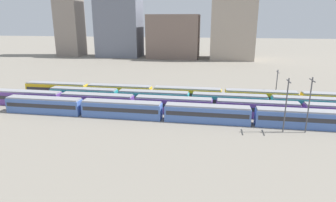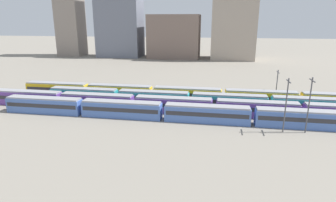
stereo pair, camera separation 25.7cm
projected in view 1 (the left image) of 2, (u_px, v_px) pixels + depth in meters
The scene contains 12 objects.
ground_plane at pixel (78, 104), 74.12m from camera, with size 600.00×600.00×0.00m, color gray.
train_track_0 at pixel (163, 111), 62.33m from camera, with size 74.70×3.06×3.75m.
train_track_1 at pixel (173, 105), 67.02m from camera, with size 93.60×3.06×3.75m.
train_track_2 at pixel (229, 101), 69.87m from camera, with size 93.60×3.06×3.75m.
train_track_3 at pixel (187, 94), 76.54m from camera, with size 93.60×3.06×3.75m.
catenary_pole_0 at pixel (309, 103), 53.98m from camera, with size 0.24×3.20×10.94m.
catenary_pole_1 at pixel (277, 84), 74.87m from camera, with size 0.24×3.20×8.69m.
catenary_pole_2 at pixel (286, 103), 54.33m from camera, with size 0.24×3.20×10.70m.
distant_building_0 at pixel (69, 13), 169.84m from camera, with size 14.02×12.97×50.69m, color gray.
distant_building_1 at pixel (119, 16), 165.44m from camera, with size 25.11×16.70×46.39m, color slate.
distant_building_2 at pixel (174, 36), 163.29m from camera, with size 28.59×19.72×24.07m, color #7A665B.
distant_building_3 at pixel (234, 9), 153.98m from camera, with size 23.18×21.05×53.77m, color #A89989.
Camera 1 is at (34.99, -58.34, 21.06)m, focal length 30.59 mm.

